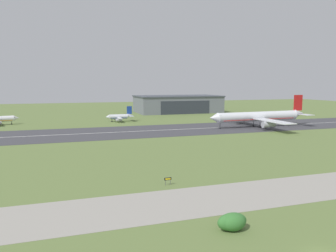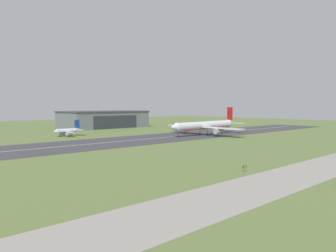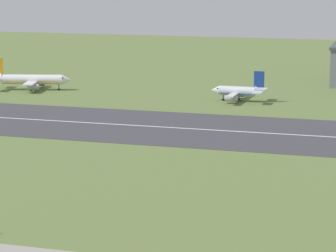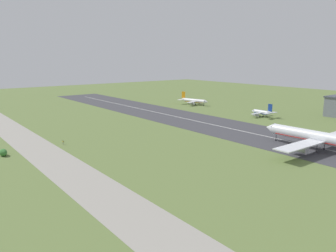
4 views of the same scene
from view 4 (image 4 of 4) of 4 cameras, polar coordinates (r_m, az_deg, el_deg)
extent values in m
plane|color=olive|center=(149.45, -7.94, -2.53)|extent=(621.46, 621.46, 0.00)
cube|color=#3D3D42|center=(184.56, 7.83, 0.22)|extent=(381.46, 40.20, 0.06)
cube|color=silver|center=(184.55, 7.83, 0.23)|extent=(343.32, 0.70, 0.01)
cube|color=gray|center=(136.24, -20.62, -4.59)|extent=(286.10, 15.23, 0.05)
cylinder|color=silver|center=(143.81, 25.32, -1.90)|extent=(44.65, 5.28, 5.15)
cone|color=silver|center=(156.08, 17.38, -0.29)|extent=(4.44, 4.89, 4.88)
cube|color=black|center=(154.56, 18.12, -0.09)|extent=(1.14, 4.13, 0.45)
cube|color=red|center=(144.11, 25.27, -2.41)|extent=(40.16, 5.00, 0.47)
cylinder|color=#A8A8B2|center=(156.50, 26.69, -1.97)|extent=(6.35, 3.07, 3.05)
cube|color=silver|center=(131.81, 21.98, -3.16)|extent=(6.81, 24.61, 0.44)
cylinder|color=#A8A8B2|center=(134.53, 21.87, -3.63)|extent=(6.35, 3.07, 3.05)
cylinder|color=black|center=(155.06, 18.30, -1.92)|extent=(0.24, 0.24, 3.04)
cylinder|color=black|center=(155.36, 18.27, -2.39)|extent=(0.84, 0.84, 0.44)
cylinder|color=black|center=(147.41, 25.58, -3.19)|extent=(0.24, 0.24, 3.04)
cylinder|color=black|center=(147.73, 25.53, -3.67)|extent=(0.84, 0.84, 0.44)
cylinder|color=black|center=(142.38, 24.50, -3.59)|extent=(0.24, 0.24, 3.04)
cylinder|color=black|center=(142.70, 24.45, -4.09)|extent=(0.84, 0.84, 0.44)
cylinder|color=silver|center=(215.51, 15.94, 2.33)|extent=(10.46, 2.89, 2.69)
cone|color=silver|center=(219.38, 14.61, 2.56)|extent=(2.47, 2.74, 2.69)
cone|color=silver|center=(211.45, 17.42, 2.20)|extent=(3.28, 2.48, 2.42)
cube|color=black|center=(218.49, 14.89, 2.65)|extent=(1.14, 2.31, 0.44)
cube|color=navy|center=(215.62, 15.93, 2.13)|extent=(9.42, 2.73, 0.20)
cube|color=silver|center=(219.69, 16.69, 2.33)|extent=(2.14, 7.40, 0.40)
cylinder|color=#A8A8B2|center=(219.63, 16.50, 2.05)|extent=(3.53, 1.73, 1.67)
cube|color=silver|center=(211.77, 15.06, 2.09)|extent=(2.14, 7.40, 0.40)
cylinder|color=#A8A8B2|center=(212.64, 15.06, 1.83)|extent=(3.53, 1.73, 1.67)
cube|color=navy|center=(211.26, 17.36, 3.06)|extent=(2.93, 0.34, 4.58)
cube|color=silver|center=(214.26, 17.93, 2.26)|extent=(2.64, 4.17, 0.24)
cube|color=silver|center=(208.78, 16.85, 2.09)|extent=(2.64, 4.17, 0.24)
cylinder|color=black|center=(218.26, 15.08, 1.92)|extent=(0.24, 0.24, 1.62)
cylinder|color=black|center=(218.35, 15.07, 1.76)|extent=(0.84, 0.84, 0.44)
cylinder|color=black|center=(216.96, 16.23, 1.79)|extent=(0.24, 0.24, 1.62)
cylinder|color=black|center=(217.06, 16.22, 1.64)|extent=(0.84, 0.84, 0.44)
cylinder|color=black|center=(214.41, 15.71, 1.71)|extent=(0.24, 0.24, 1.62)
cylinder|color=black|center=(214.51, 15.70, 1.55)|extent=(0.84, 0.84, 0.44)
cylinder|color=white|center=(261.15, 4.64, 4.40)|extent=(19.25, 7.52, 3.04)
cone|color=white|center=(255.34, 6.69, 4.19)|extent=(3.38, 3.60, 3.04)
cone|color=white|center=(267.47, 2.61, 4.72)|extent=(4.19, 3.53, 2.73)
cube|color=black|center=(256.04, 6.40, 4.36)|extent=(1.69, 2.77, 0.44)
cube|color=orange|center=(261.26, 4.64, 4.22)|extent=(17.36, 6.91, 0.20)
cube|color=white|center=(256.71, 4.07, 4.16)|extent=(4.73, 7.90, 0.40)
cylinder|color=#A8A8B2|center=(257.02, 4.25, 3.90)|extent=(4.28, 2.77, 1.88)
cube|color=white|center=(265.33, 5.34, 4.39)|extent=(4.73, 7.90, 0.40)
cylinder|color=#A8A8B2|center=(264.67, 5.37, 4.11)|extent=(4.28, 2.77, 1.88)
cube|color=orange|center=(266.74, 2.72, 5.47)|extent=(3.27, 1.06, 5.16)
cube|color=white|center=(264.31, 2.15, 4.62)|extent=(3.92, 5.20, 0.24)
cube|color=white|center=(270.51, 3.11, 4.77)|extent=(3.92, 5.20, 0.24)
cylinder|color=black|center=(257.00, 6.19, 3.71)|extent=(0.24, 0.24, 1.80)
cylinder|color=black|center=(257.10, 6.18, 3.56)|extent=(0.84, 0.84, 0.44)
cylinder|color=black|center=(260.03, 4.39, 3.83)|extent=(0.24, 0.24, 1.80)
cylinder|color=black|center=(260.12, 4.39, 3.69)|extent=(0.84, 0.84, 0.44)
cylinder|color=black|center=(263.04, 4.83, 3.92)|extent=(0.24, 0.24, 1.80)
cylinder|color=black|center=(263.13, 4.83, 3.77)|extent=(0.84, 0.84, 0.44)
ellipsoid|color=#387533|center=(139.85, -26.79, -4.14)|extent=(4.00, 2.77, 2.68)
ellipsoid|color=#387533|center=(139.98, -26.74, -4.12)|extent=(4.71, 2.45, 2.68)
cylinder|color=#4C4C51|center=(148.77, -17.86, -2.85)|extent=(0.10, 0.10, 1.08)
cylinder|color=#4C4C51|center=(147.76, -17.71, -2.93)|extent=(0.10, 0.10, 1.08)
cube|color=black|center=(148.07, -17.81, -2.58)|extent=(1.58, 0.12, 0.58)
cube|color=yellow|center=(148.05, -17.83, -2.58)|extent=(1.20, 0.02, 0.35)
camera|label=1|loc=(158.55, -43.96, 3.07)|focal=35.00mm
camera|label=2|loc=(207.56, -37.77, 3.92)|focal=35.00mm
camera|label=3|loc=(93.34, -69.68, 4.62)|focal=85.00mm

